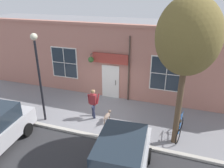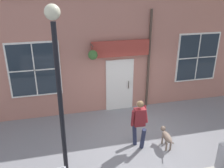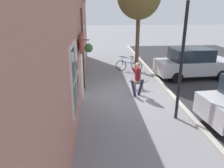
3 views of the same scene
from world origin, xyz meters
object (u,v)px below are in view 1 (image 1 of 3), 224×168
(parked_car_mid_block, at_px, (120,164))
(street_lamp, at_px, (38,66))
(pedestrian_walking, at_px, (93,101))
(dog_on_leash, at_px, (107,116))
(street_tree_by_curb, at_px, (188,40))
(leaning_bicycle, at_px, (179,129))

(parked_car_mid_block, relative_size, street_lamp, 0.98)
(pedestrian_walking, height_order, dog_on_leash, pedestrian_walking)
(street_lamp, bearing_deg, street_tree_by_curb, 92.15)
(street_tree_by_curb, bearing_deg, street_lamp, -87.85)
(street_tree_by_curb, relative_size, parked_car_mid_block, 1.39)
(dog_on_leash, xyz_separation_m, street_tree_by_curb, (0.60, 3.38, 4.20))
(parked_car_mid_block, bearing_deg, street_tree_by_curb, 150.45)
(street_tree_by_curb, bearing_deg, parked_car_mid_block, -29.55)
(pedestrian_walking, bearing_deg, street_lamp, -65.67)
(street_tree_by_curb, height_order, leaning_bicycle, street_tree_by_curb)
(pedestrian_walking, distance_m, dog_on_leash, 1.05)
(dog_on_leash, xyz_separation_m, parked_car_mid_block, (3.54, 1.72, 0.51))
(pedestrian_walking, xyz_separation_m, street_tree_by_curb, (0.80, 4.23, 3.60))
(street_lamp, bearing_deg, leaning_bicycle, 96.50)
(dog_on_leash, xyz_separation_m, street_lamp, (0.85, -3.16, 2.60))
(leaning_bicycle, bearing_deg, pedestrian_walking, -93.67)
(pedestrian_walking, distance_m, parked_car_mid_block, 4.53)
(pedestrian_walking, distance_m, leaning_bicycle, 4.44)
(pedestrian_walking, relative_size, parked_car_mid_block, 0.37)
(street_tree_by_curb, bearing_deg, pedestrian_walking, -100.72)
(dog_on_leash, bearing_deg, parked_car_mid_block, 25.89)
(pedestrian_walking, xyz_separation_m, street_lamp, (1.05, -2.31, 2.01))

